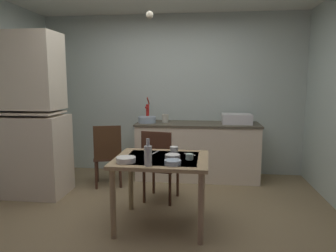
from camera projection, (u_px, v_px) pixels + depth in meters
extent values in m
plane|color=#867151|center=(153.00, 218.00, 3.43)|extent=(5.24, 5.24, 0.00)
cube|color=silver|center=(172.00, 95.00, 5.09)|extent=(4.34, 0.10, 2.58)
cube|color=beige|center=(35.00, 155.00, 4.11)|extent=(0.82, 0.58, 1.07)
cube|color=beige|center=(30.00, 71.00, 3.95)|extent=(0.75, 0.49, 0.98)
cube|color=#F4E1C4|center=(31.00, 113.00, 3.99)|extent=(0.73, 0.52, 0.02)
cube|color=beige|center=(197.00, 152.00, 4.80)|extent=(1.86, 0.60, 0.85)
cube|color=#524B3D|center=(197.00, 124.00, 4.74)|extent=(1.89, 0.63, 0.03)
sphere|color=#2D2823|center=(178.00, 153.00, 4.52)|extent=(0.02, 0.02, 0.02)
cube|color=white|center=(237.00, 119.00, 4.66)|extent=(0.44, 0.34, 0.15)
cube|color=black|center=(237.00, 114.00, 4.65)|extent=(0.38, 0.28, 0.01)
cylinder|color=#B21E19|center=(148.00, 113.00, 4.86)|extent=(0.05, 0.05, 0.28)
cylinder|color=#B21E19|center=(147.00, 107.00, 4.77)|extent=(0.03, 0.12, 0.03)
cylinder|color=red|center=(148.00, 101.00, 4.89)|extent=(0.02, 0.16, 0.12)
cylinder|color=#9EB2C6|center=(147.00, 120.00, 4.77)|extent=(0.28, 0.28, 0.10)
cylinder|color=beige|center=(165.00, 118.00, 4.81)|extent=(0.10, 0.10, 0.13)
cube|color=tan|center=(161.00, 159.00, 3.17)|extent=(0.97, 0.82, 0.04)
cube|color=white|center=(161.00, 158.00, 3.17)|extent=(0.76, 0.64, 0.00)
cylinder|color=tan|center=(113.00, 204.00, 2.94)|extent=(0.06, 0.06, 0.70)
cylinder|color=tan|center=(201.00, 209.00, 2.84)|extent=(0.06, 0.06, 0.70)
cylinder|color=#9F895B|center=(131.00, 181.00, 3.62)|extent=(0.06, 0.06, 0.70)
cylinder|color=tan|center=(202.00, 184.00, 3.51)|extent=(0.06, 0.06, 0.70)
cube|color=#4D2F1F|center=(161.00, 167.00, 3.92)|extent=(0.47, 0.47, 0.03)
cube|color=#4C2B1C|center=(156.00, 151.00, 3.71)|extent=(0.38, 0.10, 0.48)
cylinder|color=#4D2F1F|center=(178.00, 181.00, 4.06)|extent=(0.04, 0.04, 0.41)
cylinder|color=#4D2F1F|center=(154.00, 179.00, 4.16)|extent=(0.04, 0.04, 0.41)
cylinder|color=#4D2F1F|center=(170.00, 190.00, 3.74)|extent=(0.04, 0.04, 0.41)
cylinder|color=#4D2F1F|center=(144.00, 187.00, 3.84)|extent=(0.04, 0.04, 0.41)
cube|color=#482B1F|center=(108.00, 157.00, 4.49)|extent=(0.50, 0.50, 0.03)
cube|color=#472D1A|center=(107.00, 143.00, 4.27)|extent=(0.37, 0.13, 0.47)
cylinder|color=#482B1F|center=(120.00, 167.00, 4.72)|extent=(0.04, 0.04, 0.40)
cylinder|color=#482B1F|center=(97.00, 169.00, 4.66)|extent=(0.04, 0.04, 0.40)
cylinder|color=#482B1F|center=(120.00, 174.00, 4.38)|extent=(0.04, 0.04, 0.40)
cylinder|color=#482B1F|center=(96.00, 175.00, 4.33)|extent=(0.04, 0.04, 0.40)
cylinder|color=#9EB2C6|center=(173.00, 162.00, 2.91)|extent=(0.16, 0.16, 0.05)
cylinder|color=white|center=(173.00, 156.00, 3.14)|extent=(0.15, 0.15, 0.04)
cylinder|color=white|center=(126.00, 160.00, 2.99)|extent=(0.19, 0.19, 0.05)
cylinder|color=white|center=(174.00, 150.00, 3.34)|extent=(0.09, 0.09, 0.08)
cylinder|color=#ADD1C1|center=(189.00, 157.00, 3.09)|extent=(0.07, 0.07, 0.06)
cylinder|color=#B7BCC1|center=(148.00, 156.00, 2.86)|extent=(0.07, 0.07, 0.19)
cylinder|color=#B7BCC1|center=(148.00, 142.00, 2.84)|extent=(0.03, 0.03, 0.07)
cube|color=silver|center=(156.00, 152.00, 3.40)|extent=(0.06, 0.18, 0.00)
cube|color=beige|center=(190.00, 154.00, 3.30)|extent=(0.14, 0.11, 0.00)
sphere|color=#F9EFCC|center=(150.00, 15.00, 3.25)|extent=(0.08, 0.08, 0.08)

